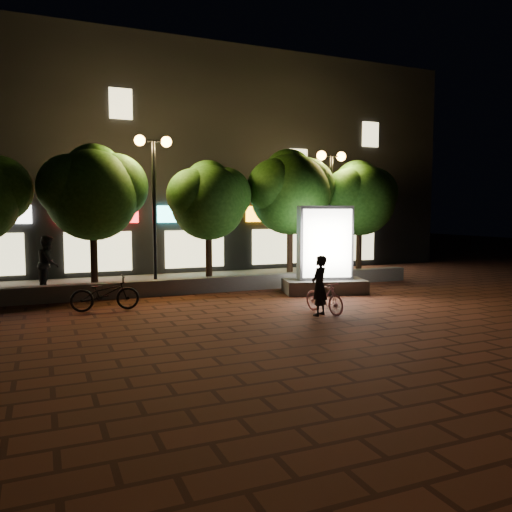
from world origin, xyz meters
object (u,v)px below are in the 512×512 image
street_lamp_right (331,181)px  pedestrian (48,263)px  tree_right (291,189)px  scooter_pink (324,297)px  tree_far_right (360,195)px  tree_left (94,189)px  rider (319,286)px  scooter_parked (105,293)px  ad_kiosk (325,258)px  street_lamp_left (154,173)px  tree_mid (209,197)px

street_lamp_right → pedestrian: street_lamp_right is taller
tree_right → scooter_pink: (-2.09, -6.09, -3.12)m
tree_right → tree_far_right: 3.20m
pedestrian → tree_right: bearing=-80.4°
street_lamp_right → pedestrian: (-10.41, 0.70, -2.89)m
tree_right → tree_far_right: bearing=-0.0°
tree_left → tree_far_right: bearing=-0.0°
rider → pedestrian: pedestrian is taller
tree_left → scooter_parked: bearing=-91.6°
ad_kiosk → scooter_parked: size_ratio=1.61×
scooter_parked → tree_left: bearing=0.5°
scooter_pink → rider: (-0.25, -0.18, 0.34)m
tree_far_right → ad_kiosk: size_ratio=1.62×
tree_right → street_lamp_left: 5.38m
tree_left → scooter_parked: (-0.09, -3.41, -2.97)m
rider → scooter_parked: (-5.05, 2.86, -0.31)m
tree_far_right → ad_kiosk: bearing=-138.5°
tree_right → tree_far_right: (3.20, -0.00, -0.20)m
street_lamp_left → scooter_pink: street_lamp_left is taller
tree_right → scooter_parked: (-7.39, -3.41, -3.09)m
tree_right → street_lamp_left: bearing=-177.2°
tree_right → street_lamp_left: street_lamp_left is taller
rider → scooter_parked: size_ratio=0.86×
pedestrian → scooter_pink: bearing=-121.9°
ad_kiosk → tree_right: bearing=84.5°
tree_mid → tree_right: tree_right is taller
ad_kiosk → scooter_pink: bearing=-120.8°
ad_kiosk → scooter_pink: ad_kiosk is taller
street_lamp_left → tree_far_right: bearing=1.8°
tree_far_right → scooter_pink: (-5.28, -6.09, -2.92)m
tree_mid → tree_far_right: (6.50, 0.00, 0.15)m
tree_mid → scooter_parked: (-4.09, -3.41, -2.74)m
street_lamp_right → rider: size_ratio=3.17×
tree_right → tree_far_right: tree_right is taller
street_lamp_right → ad_kiosk: size_ratio=1.70×
tree_mid → street_lamp_left: street_lamp_left is taller
tree_left → ad_kiosk: (7.00, -3.09, -2.28)m
tree_far_right → rider: size_ratio=3.03×
scooter_pink → rider: size_ratio=0.94×
ad_kiosk → scooter_parked: bearing=-177.4°
tree_mid → scooter_pink: (1.22, -6.09, -2.77)m
tree_far_right → rider: (-5.54, -6.27, -2.58)m
tree_left → ad_kiosk: tree_left is taller
tree_mid → street_lamp_right: bearing=-3.0°
street_lamp_right → rider: bearing=-123.6°
tree_far_right → pedestrian: tree_far_right is taller
tree_mid → tree_right: bearing=0.0°
scooter_pink → ad_kiosk: bearing=48.7°
tree_right → street_lamp_right: bearing=-9.1°
tree_right → pedestrian: (-8.76, 0.44, -2.57)m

